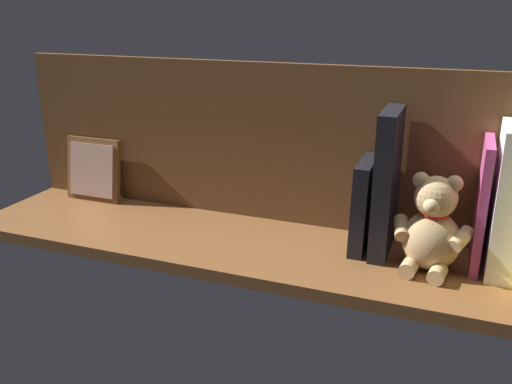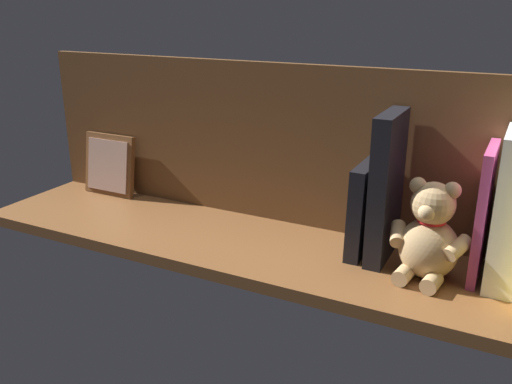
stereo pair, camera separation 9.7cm
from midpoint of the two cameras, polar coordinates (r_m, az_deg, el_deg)
The scene contains 8 objects.
ground_plane at distance 101.44cm, azimuth 2.76°, elevation -5.68°, with size 112.03×27.38×2.20cm, color brown.
shelf_back_panel at distance 105.83cm, azimuth 5.49°, elevation 4.87°, with size 112.03×1.50×31.01cm, color brown.
dictionary_thick_white at distance 92.66cm, azimuth 27.95°, elevation -1.73°, with size 4.78×12.92×24.00cm, color white.
book_2 at distance 93.48cm, azimuth 25.43°, elevation -2.07°, with size 1.42×12.15×21.24cm, color #B23F72.
teddy_bear at distance 90.89cm, azimuth 20.61°, elevation -4.34°, with size 13.08×11.22×16.26cm.
book_3 at distance 93.92cm, azimuth 16.37°, elevation 0.41°, with size 2.97×12.59×25.10cm, color black.
book_4 at distance 96.40cm, azimuth 14.06°, elevation -1.75°, with size 2.58×11.85×16.07cm, color black.
picture_frame_leaning at distance 126.38cm, azimuth -12.95°, elevation 2.75°, with size 13.11×3.56×13.78cm.
Camera 2 is at (-42.04, 81.99, 41.60)cm, focal length 38.35 mm.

